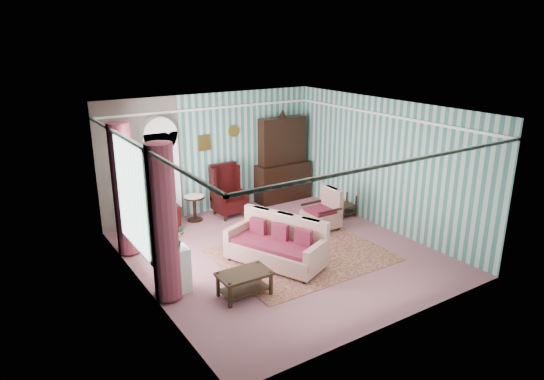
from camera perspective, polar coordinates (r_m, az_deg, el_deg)
floor at (r=9.85m, az=1.03°, el=-7.42°), size 6.00×6.00×0.00m
room_shell at (r=9.00m, az=-2.79°, el=3.68°), size 5.53×6.02×2.91m
bookcase at (r=11.28m, az=-12.81°, el=1.52°), size 0.80×0.28×2.24m
dresser_hutch at (r=12.59m, az=1.34°, el=3.96°), size 1.50×0.56×2.36m
wingback_left at (r=11.00m, az=-13.13°, el=-1.63°), size 0.76×0.80×1.25m
wingback_right at (r=11.66m, az=-5.07°, el=-0.10°), size 0.76×0.80×1.25m
seated_woman at (r=11.01m, az=-13.12°, el=-1.80°), size 0.44×0.40×1.18m
round_side_table at (r=11.55m, az=-9.10°, el=-2.15°), size 0.50×0.50×0.60m
nest_table at (r=11.82m, az=8.57°, el=-1.80°), size 0.45×0.38×0.54m
plant_stand at (r=8.45m, az=-11.60°, el=-9.34°), size 0.55×0.35×0.80m
rug at (r=9.79m, az=3.49°, el=-7.60°), size 3.20×2.60×0.01m
sofa at (r=9.15m, az=0.39°, el=-5.65°), size 1.63×2.12×1.11m
floral_armchair at (r=10.89m, az=5.82°, el=-1.91°), size 0.80×0.79×1.08m
coffee_table at (r=8.29m, az=-3.26°, el=-10.99°), size 0.89×0.56×0.43m
potted_plant_a at (r=8.05m, az=-11.59°, el=-5.76°), size 0.53×0.51×0.47m
potted_plant_b at (r=8.28m, az=-11.85°, el=-4.92°), size 0.28×0.23×0.51m
potted_plant_c at (r=8.27m, az=-12.27°, el=-5.45°), size 0.26×0.26×0.39m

